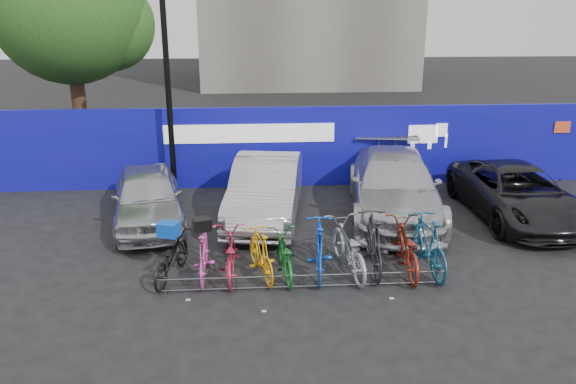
{
  "coord_description": "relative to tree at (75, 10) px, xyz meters",
  "views": [
    {
      "loc": [
        -0.98,
        -10.28,
        5.21
      ],
      "look_at": [
        -0.13,
        2.0,
        1.11
      ],
      "focal_mm": 35.0,
      "sensor_mm": 36.0,
      "label": 1
    }
  ],
  "objects": [
    {
      "name": "car_1",
      "position": [
        6.17,
        -6.75,
        -4.3
      ],
      "size": [
        2.28,
        4.87,
        1.54
      ],
      "primitive_type": "imported",
      "rotation": [
        0.0,
        0.0,
        -0.14
      ],
      "color": "#A9A9AE",
      "rests_on": "ground"
    },
    {
      "name": "bike_0",
      "position": [
        4.16,
        -10.02,
        -4.61
      ],
      "size": [
        1.0,
        1.83,
        0.91
      ],
      "primitive_type": "imported",
      "rotation": [
        0.0,
        0.0,
        2.9
      ],
      "color": "black",
      "rests_on": "ground"
    },
    {
      "name": "bike_3",
      "position": [
        5.96,
        -10.08,
        -4.57
      ],
      "size": [
        0.88,
        1.73,
        1.0
      ],
      "primitive_type": "imported",
      "rotation": [
        0.0,
        0.0,
        3.4
      ],
      "color": "yellow",
      "rests_on": "ground"
    },
    {
      "name": "hoarding",
      "position": [
        6.78,
        -4.06,
        -3.86
      ],
      "size": [
        22.0,
        0.18,
        2.4
      ],
      "color": "#0B1097",
      "rests_on": "ground"
    },
    {
      "name": "bike_9",
      "position": [
        9.34,
        -10.06,
        -4.47
      ],
      "size": [
        0.74,
        2.04,
        1.2
      ],
      "primitive_type": "imported",
      "rotation": [
        0.0,
        0.0,
        3.23
      ],
      "color": "#175777",
      "rests_on": "ground"
    },
    {
      "name": "tree",
      "position": [
        0.0,
        0.0,
        0.0
      ],
      "size": [
        5.4,
        5.2,
        7.8
      ],
      "color": "#382314",
      "rests_on": "ground"
    },
    {
      "name": "bike_5",
      "position": [
        7.13,
        -10.04,
        -4.5
      ],
      "size": [
        0.72,
        1.95,
        1.14
      ],
      "primitive_type": "imported",
      "rotation": [
        0.0,
        0.0,
        3.04
      ],
      "color": "blue",
      "rests_on": "ground"
    },
    {
      "name": "ground",
      "position": [
        6.77,
        -10.06,
        -5.07
      ],
      "size": [
        100.0,
        100.0,
        0.0
      ],
      "primitive_type": "plane",
      "color": "black",
      "rests_on": "ground"
    },
    {
      "name": "bike_7",
      "position": [
        8.27,
        -9.91,
        -4.47
      ],
      "size": [
        0.68,
        2.03,
        1.2
      ],
      "primitive_type": "imported",
      "rotation": [
        0.0,
        0.0,
        3.08
      ],
      "color": "#232325",
      "rests_on": "ground"
    },
    {
      "name": "cargo_topcase",
      "position": [
        4.82,
        -10.03,
        -3.92
      ],
      "size": [
        0.4,
        0.38,
        0.25
      ],
      "primitive_type": "cube",
      "rotation": [
        0.0,
        0.0,
        0.27
      ],
      "color": "black",
      "rests_on": "bike_1"
    },
    {
      "name": "bike_4",
      "position": [
        6.43,
        -10.08,
        -4.62
      ],
      "size": [
        0.73,
        1.75,
        0.9
      ],
      "primitive_type": "imported",
      "rotation": [
        0.0,
        0.0,
        3.22
      ],
      "color": "#176924",
      "rests_on": "ground"
    },
    {
      "name": "bike_rack",
      "position": [
        6.77,
        -10.66,
        -4.91
      ],
      "size": [
        5.6,
        0.03,
        0.3
      ],
      "color": "#595B60",
      "rests_on": "ground"
    },
    {
      "name": "bike_8",
      "position": [
        8.91,
        -10.04,
        -4.54
      ],
      "size": [
        0.78,
        2.03,
        1.05
      ],
      "primitive_type": "imported",
      "rotation": [
        0.0,
        0.0,
        3.1
      ],
      "color": "maroon",
      "rests_on": "ground"
    },
    {
      "name": "car_2",
      "position": [
        9.48,
        -6.73,
        -4.28
      ],
      "size": [
        3.03,
        5.74,
        1.59
      ],
      "primitive_type": "imported",
      "rotation": [
        0.0,
        0.0,
        -0.15
      ],
      "color": "#B6B6BB",
      "rests_on": "ground"
    },
    {
      "name": "bike_1",
      "position": [
        4.82,
        -10.03,
        -4.56
      ],
      "size": [
        0.48,
        1.7,
        1.02
      ],
      "primitive_type": "imported",
      "rotation": [
        0.0,
        0.0,
        3.14
      ],
      "color": "#CF49A0",
      "rests_on": "ground"
    },
    {
      "name": "bike_6",
      "position": [
        7.73,
        -9.99,
        -4.54
      ],
      "size": [
        1.01,
        2.11,
        1.07
      ],
      "primitive_type": "imported",
      "rotation": [
        0.0,
        0.0,
        3.29
      ],
      "color": "#9A9BA1",
      "rests_on": "ground"
    },
    {
      "name": "car_0",
      "position": [
        3.22,
        -6.94,
        -4.37
      ],
      "size": [
        2.39,
        4.36,
        1.4
      ],
      "primitive_type": "imported",
      "rotation": [
        0.0,
        0.0,
        0.19
      ],
      "color": "#A8A9AD",
      "rests_on": "ground"
    },
    {
      "name": "lamppost",
      "position": [
        3.57,
        -4.66,
        -1.8
      ],
      "size": [
        0.25,
        0.5,
        6.11
      ],
      "color": "black",
      "rests_on": "ground"
    },
    {
      "name": "car_3",
      "position": [
        12.55,
        -7.19,
        -4.4
      ],
      "size": [
        2.23,
        4.82,
        1.34
      ],
      "primitive_type": "imported",
      "rotation": [
        0.0,
        0.0,
        0.0
      ],
      "color": "black",
      "rests_on": "ground"
    },
    {
      "name": "bike_2",
      "position": [
        5.33,
        -10.02,
        -4.6
      ],
      "size": [
        0.65,
        1.8,
        0.94
      ],
      "primitive_type": "imported",
      "rotation": [
        0.0,
        0.0,
        3.15
      ],
      "color": "#AF233F",
      "rests_on": "ground"
    },
    {
      "name": "cargo_crate",
      "position": [
        4.16,
        -10.02,
        -4.02
      ],
      "size": [
        0.47,
        0.41,
        0.28
      ],
      "primitive_type": "cube",
      "rotation": [
        0.0,
        0.0,
        -0.34
      ],
      "color": "blue",
      "rests_on": "bike_0"
    }
  ]
}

